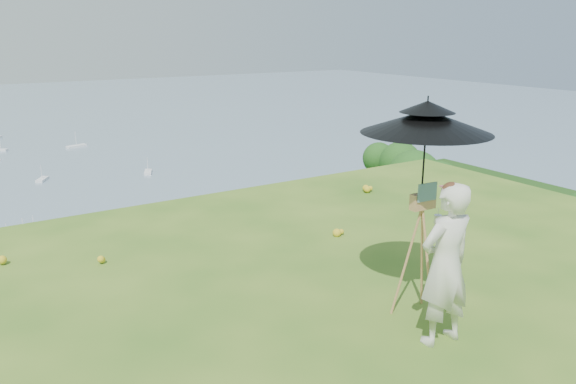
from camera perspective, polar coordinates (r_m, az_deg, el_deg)
shoreline_tier at (r=87.21m, az=-26.99°, el=-12.55°), size 170.00×28.00×8.00m
slope_trees at (r=42.12m, az=-24.82°, el=-11.06°), size 110.00×50.00×6.00m
wildflowers at (r=5.49m, az=12.66°, el=-18.06°), size 10.00×10.50×0.12m
painter at (r=5.87m, az=15.70°, el=-7.13°), size 0.64×0.43×1.71m
field_easel at (r=6.40m, az=13.21°, el=-5.72°), size 0.62×0.62×1.55m
sun_umbrella at (r=6.12m, az=13.69°, el=3.95°), size 1.42×1.42×1.18m
painter_cap at (r=5.61m, az=16.32°, el=0.49°), size 0.23×0.26×0.10m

